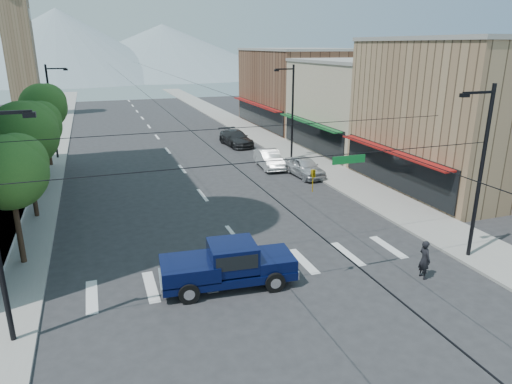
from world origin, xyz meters
TOP-DOWN VIEW (x-y plane):
  - ground at (0.00, 0.00)m, footprint 160.00×160.00m
  - sidewalk_left at (-12.00, 40.00)m, footprint 4.00×120.00m
  - sidewalk_right at (12.00, 40.00)m, footprint 4.00×120.00m
  - shop_near at (20.00, 10.00)m, footprint 12.00×14.00m
  - shop_mid at (20.00, 24.00)m, footprint 12.00×14.00m
  - shop_far at (20.00, 40.00)m, footprint 12.00×18.00m
  - clock_tower at (-16.50, 62.00)m, footprint 4.80×4.80m
  - mountain_left at (-15.00, 150.00)m, footprint 80.00×80.00m
  - mountain_right at (20.00, 160.00)m, footprint 90.00×90.00m
  - tree_near at (-11.07, 6.10)m, footprint 3.65×3.64m
  - tree_midnear at (-11.07, 13.10)m, footprint 4.09×4.09m
  - tree_midfar at (-11.07, 20.10)m, footprint 3.65×3.64m
  - tree_far at (-11.07, 27.10)m, footprint 4.09×4.09m
  - signal_rig at (0.19, -1.00)m, footprint 21.80×0.20m
  - lamp_pole_nw at (-10.67, 30.00)m, footprint 2.00×0.25m
  - lamp_pole_ne at (10.67, 22.00)m, footprint 2.00×0.25m
  - pickup_truck at (-1.99, 0.43)m, footprint 6.40×2.85m
  - pedestrian at (7.09, -2.00)m, footprint 0.48×0.72m
  - parked_car_near at (9.40, 16.14)m, footprint 2.25×4.96m
  - parked_car_mid at (7.60, 19.79)m, footprint 2.11×5.07m
  - parked_car_far at (7.60, 30.01)m, footprint 2.91×6.02m

SIDE VIEW (x-z plane):
  - ground at x=0.00m, z-range 0.00..0.00m
  - sidewalk_left at x=-12.00m, z-range 0.00..0.15m
  - sidewalk_right at x=12.00m, z-range 0.00..0.15m
  - parked_car_mid at x=7.60m, z-range 0.00..1.63m
  - parked_car_near at x=9.40m, z-range 0.00..1.65m
  - parked_car_far at x=7.60m, z-range 0.00..1.69m
  - pedestrian at x=7.09m, z-range 0.00..1.92m
  - pickup_truck at x=-1.99m, z-range 0.04..2.15m
  - shop_mid at x=20.00m, z-range 0.00..9.00m
  - signal_rig at x=0.19m, z-range 0.14..9.14m
  - lamp_pole_nw at x=-10.67m, z-range 0.44..9.44m
  - lamp_pole_ne at x=10.67m, z-range 0.44..9.44m
  - tree_near at x=-11.07m, z-range 1.64..8.34m
  - tree_midfar at x=-11.07m, z-range 1.64..8.34m
  - shop_far at x=20.00m, z-range 0.00..10.00m
  - shop_near at x=20.00m, z-range 0.00..11.00m
  - tree_midnear at x=-11.07m, z-range 1.83..9.35m
  - tree_far at x=-11.07m, z-range 1.83..9.35m
  - mountain_right at x=20.00m, z-range 0.00..18.00m
  - clock_tower at x=-16.50m, z-range 0.44..20.84m
  - mountain_left at x=-15.00m, z-range 0.00..22.00m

